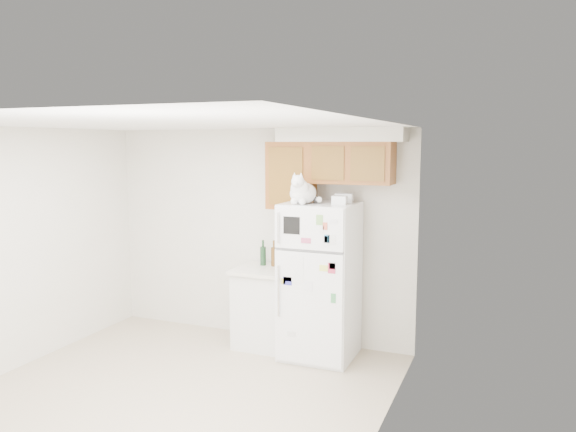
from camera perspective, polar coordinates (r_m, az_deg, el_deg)
The scene contains 9 objects.
ground_plane at distance 5.46m, azimuth -12.36°, elevation -18.12°, with size 3.80×4.00×0.01m, color tan.
room_shell at distance 5.12m, azimuth -10.21°, elevation -0.14°, with size 3.84×4.04×2.52m.
refrigerator at distance 6.14m, azimuth 3.24°, elevation -6.57°, with size 0.76×0.78×1.70m.
base_counter at distance 6.56m, azimuth -2.36°, elevation -9.18°, with size 0.64×0.64×0.92m.
cat at distance 5.89m, azimuth 1.46°, elevation 2.47°, with size 0.33×0.48×0.34m.
storage_box_back at distance 6.06m, azimuth 5.72°, elevation 1.83°, with size 0.18×0.13×0.10m, color white.
storage_box_front at distance 5.86m, azimuth 5.26°, elevation 1.61°, with size 0.15×0.11×0.09m, color white.
bottle_green at distance 6.55m, azimuth -2.55°, elevation -3.74°, with size 0.07×0.07×0.30m, color #19381E, non-canonical shape.
bottle_amber at distance 6.50m, azimuth -1.43°, elevation -3.81°, with size 0.07×0.07×0.30m, color #593814, non-canonical shape.
Camera 1 is at (2.84, -4.04, 2.33)m, focal length 35.00 mm.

